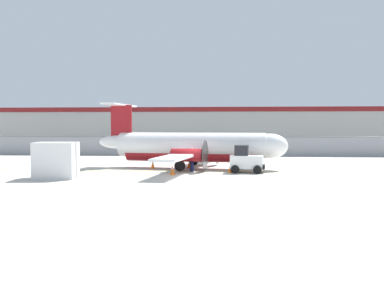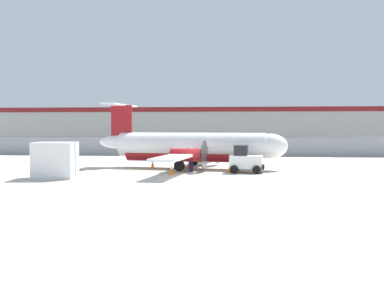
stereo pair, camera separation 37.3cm
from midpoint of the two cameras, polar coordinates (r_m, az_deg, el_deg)
The scene contains 18 objects.
ground_plane at distance 30.25m, azimuth 0.71°, elevation -3.65°, with size 140.00×140.00×0.01m.
perimeter_fence at distance 46.11m, azimuth 2.02°, elevation -0.21°, with size 98.00×0.10×2.10m.
parking_lot_strip at distance 57.64m, azimuth 2.52°, elevation -0.76°, with size 98.00×17.00×0.12m.
background_building at distance 76.03m, azimuth 3.00°, elevation 2.39°, with size 91.00×8.10×6.50m.
commuter_airplane at distance 32.27m, azimuth -0.02°, elevation -0.43°, with size 14.71×16.06×4.92m.
baggage_tug at distance 29.43m, azimuth 6.85°, elevation -2.16°, with size 2.45×1.62×1.88m.
ground_crew_worker at distance 29.84m, azimuth -0.36°, elevation -1.90°, with size 0.48×0.50×1.70m.
cargo_container at distance 27.40m, azimuth -18.03°, elevation -2.08°, with size 2.59×2.23×2.20m.
traffic_cone_near_left at distance 32.29m, azimuth -5.59°, elevation -2.73°, with size 0.36×0.36×0.64m.
traffic_cone_near_right at distance 29.33m, azimuth 4.76°, elevation -3.23°, with size 0.36×0.36×0.64m.
traffic_cone_far_left at distance 28.06m, azimuth -2.99°, elevation -3.48°, with size 0.36×0.36×0.64m.
traffic_cone_far_right at distance 32.92m, azimuth -0.68°, elevation -2.62°, with size 0.36×0.36×0.64m.
parked_car_0 at distance 57.84m, azimuth -11.83°, elevation 0.03°, with size 4.27×2.14×1.58m.
parked_car_1 at distance 61.71m, azimuth -4.24°, elevation 0.21°, with size 4.23×2.07×1.58m.
parked_car_2 at distance 61.78m, azimuth 0.60°, elevation 0.22°, with size 4.28×2.16×1.58m.
parked_car_3 at distance 54.84m, azimuth 4.73°, elevation -0.05°, with size 4.36×2.36×1.58m.
parked_car_4 at distance 52.26m, azimuth 10.73°, elevation -0.20°, with size 4.32×2.26×1.58m.
parked_car_5 at distance 57.35m, azimuth 16.08°, elevation -0.03°, with size 4.23×2.05×1.58m.
Camera 1 is at (1.79, -28.04, 3.14)m, focal length 40.00 mm.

